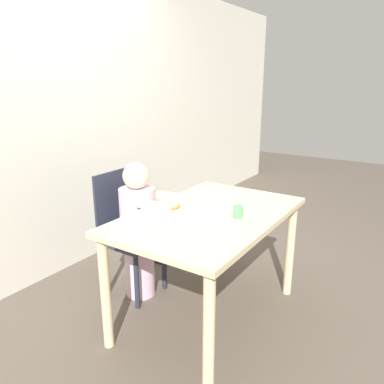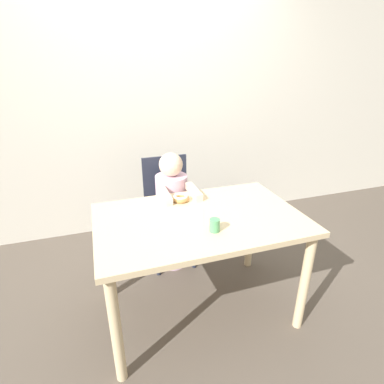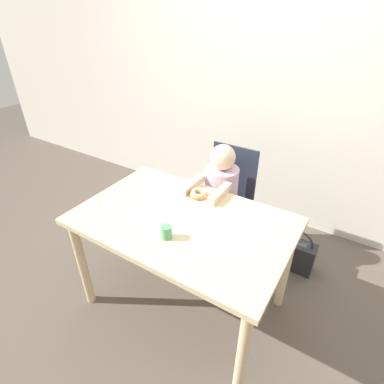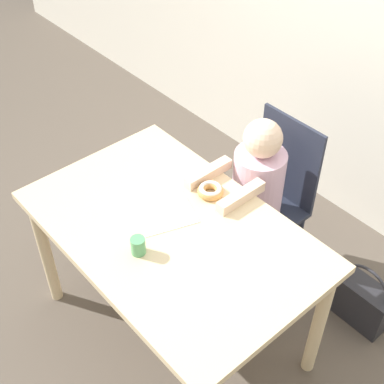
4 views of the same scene
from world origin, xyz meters
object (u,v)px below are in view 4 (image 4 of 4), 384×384
(donut, at_px, (210,190))
(cup, at_px, (138,246))
(chair, at_px, (270,200))
(handbag, at_px, (361,300))
(child_figure, at_px, (255,204))

(donut, height_order, cup, cup)
(chair, bearing_deg, handbag, 8.05)
(chair, xyz_separation_m, cup, (0.05, -0.87, 0.32))
(donut, relative_size, handbag, 0.32)
(child_figure, relative_size, handbag, 2.69)
(chair, xyz_separation_m, donut, (-0.01, -0.42, 0.31))
(child_figure, bearing_deg, cup, -85.85)
(chair, bearing_deg, child_figure, -90.00)
(chair, relative_size, donut, 7.78)
(handbag, bearing_deg, cup, -119.43)
(cup, bearing_deg, handbag, 60.57)
(child_figure, distance_m, handbag, 0.73)
(chair, bearing_deg, donut, -91.85)
(chair, height_order, handbag, chair)
(chair, relative_size, handbag, 2.46)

